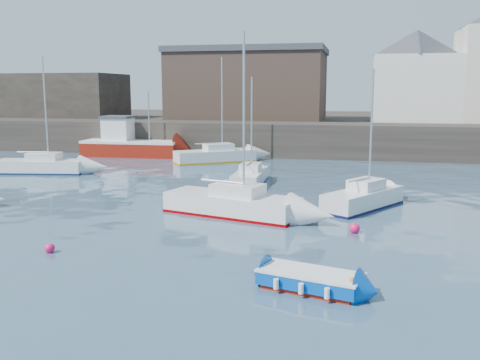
% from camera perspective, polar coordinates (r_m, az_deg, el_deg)
% --- Properties ---
extents(water, '(220.00, 220.00, 0.00)m').
position_cam_1_polar(water, '(16.49, -9.36, -12.04)').
color(water, '#2D4760').
rests_on(water, ground).
extents(quay_wall, '(90.00, 5.00, 3.00)m').
position_cam_1_polar(quay_wall, '(49.73, 5.82, 4.33)').
color(quay_wall, '#28231E').
rests_on(quay_wall, ground).
extents(land_strip, '(90.00, 32.00, 2.80)m').
position_cam_1_polar(land_strip, '(67.59, 7.66, 5.60)').
color(land_strip, '#28231E').
rests_on(land_strip, ground).
extents(bldg_east_d, '(11.14, 11.14, 8.95)m').
position_cam_1_polar(bldg_east_d, '(55.92, 18.21, 10.50)').
color(bldg_east_d, white).
rests_on(bldg_east_d, land_strip).
extents(warehouse, '(16.40, 10.40, 7.60)m').
position_cam_1_polar(warehouse, '(58.39, 0.92, 10.19)').
color(warehouse, '#3D2D26').
rests_on(warehouse, land_strip).
extents(bldg_west, '(14.00, 8.00, 5.00)m').
position_cam_1_polar(bldg_west, '(65.59, -18.67, 8.48)').
color(bldg_west, '#353028').
rests_on(bldg_west, land_strip).
extents(blue_dinghy, '(3.40, 2.13, 0.60)m').
position_cam_1_polar(blue_dinghy, '(16.68, 7.50, -10.49)').
color(blue_dinghy, maroon).
rests_on(blue_dinghy, ground).
extents(fishing_boat, '(9.01, 3.63, 5.90)m').
position_cam_1_polar(fishing_boat, '(50.37, -11.72, 3.84)').
color(fishing_boat, maroon).
rests_on(fishing_boat, ground).
extents(sailboat_b, '(7.08, 3.94, 8.69)m').
position_cam_1_polar(sailboat_b, '(26.05, -0.82, -2.52)').
color(sailboat_b, white).
rests_on(sailboat_b, ground).
extents(sailboat_c, '(4.29, 5.47, 7.07)m').
position_cam_1_polar(sailboat_c, '(28.25, 13.03, -1.87)').
color(sailboat_c, white).
rests_on(sailboat_c, ground).
extents(sailboat_e, '(6.74, 3.10, 8.35)m').
position_cam_1_polar(sailboat_e, '(41.77, -20.48, 1.44)').
color(sailboat_e, white).
rests_on(sailboat_e, ground).
extents(sailboat_f, '(1.83, 5.31, 6.84)m').
position_cam_1_polar(sailboat_f, '(34.54, 1.08, 0.35)').
color(sailboat_f, white).
rests_on(sailboat_f, ground).
extents(sailboat_h, '(6.79, 5.60, 8.69)m').
position_cam_1_polar(sailboat_h, '(45.11, -2.66, 2.64)').
color(sailboat_h, white).
rests_on(sailboat_h, ground).
extents(buoy_near, '(0.38, 0.38, 0.38)m').
position_cam_1_polar(buoy_near, '(21.49, -19.61, -7.30)').
color(buoy_near, '#FF145F').
rests_on(buoy_near, ground).
extents(buoy_mid, '(0.45, 0.45, 0.45)m').
position_cam_1_polar(buoy_mid, '(23.48, 12.10, -5.53)').
color(buoy_mid, '#FF145F').
rests_on(buoy_mid, ground).
extents(buoy_far, '(0.39, 0.39, 0.39)m').
position_cam_1_polar(buoy_far, '(30.97, -7.32, -1.72)').
color(buoy_far, '#FF145F').
rests_on(buoy_far, ground).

